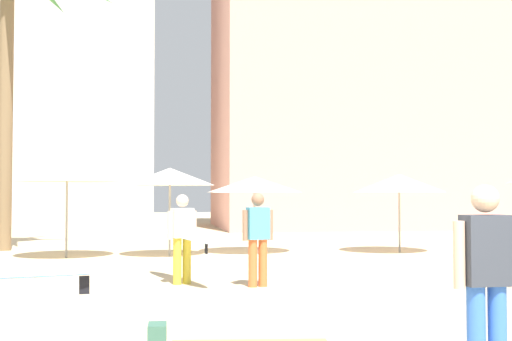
# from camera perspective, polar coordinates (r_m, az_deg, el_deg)

# --- Properties ---
(hotel_pink) EXTENTS (17.11, 9.59, 16.64)m
(hotel_pink) POSITION_cam_1_polar(r_m,az_deg,el_deg) (36.93, 10.32, 8.31)
(hotel_pink) COLOR #DB9989
(hotel_pink) RESTS_ON ground
(cafe_umbrella_2) EXTENTS (2.46, 2.46, 2.42)m
(cafe_umbrella_2) POSITION_cam_1_polar(r_m,az_deg,el_deg) (18.57, -7.31, -0.52)
(cafe_umbrella_2) COLOR gray
(cafe_umbrella_2) RESTS_ON ground
(cafe_umbrella_3) EXTENTS (2.76, 2.76, 2.41)m
(cafe_umbrella_3) POSITION_cam_1_polar(r_m,az_deg,el_deg) (18.71, -15.73, -0.35)
(cafe_umbrella_3) COLOR gray
(cafe_umbrella_3) RESTS_ON ground
(cafe_umbrella_4) EXTENTS (2.77, 2.77, 2.21)m
(cafe_umbrella_4) POSITION_cam_1_polar(r_m,az_deg,el_deg) (19.51, -0.13, -1.20)
(cafe_umbrella_4) COLOR gray
(cafe_umbrella_4) RESTS_ON ground
(cafe_umbrella_5) EXTENTS (2.69, 2.69, 2.29)m
(cafe_umbrella_5) POSITION_cam_1_polar(r_m,az_deg,el_deg) (20.17, 12.04, -1.08)
(cafe_umbrella_5) COLOR gray
(cafe_umbrella_5) RESTS_ON ground
(person_mid_center) EXTENTS (1.34, 2.91, 1.69)m
(person_mid_center) POSITION_cam_1_polar(r_m,az_deg,el_deg) (12.94, -6.30, -5.47)
(person_mid_center) COLOR gold
(person_mid_center) RESTS_ON ground
(person_mid_right) EXTENTS (0.60, 0.25, 1.77)m
(person_mid_right) POSITION_cam_1_polar(r_m,az_deg,el_deg) (6.16, 18.93, -8.59)
(person_mid_right) COLOR blue
(person_mid_right) RESTS_ON ground
(person_near_right) EXTENTS (0.61, 0.31, 1.72)m
(person_near_right) POSITION_cam_1_polar(r_m,az_deg,el_deg) (12.39, 0.16, -5.51)
(person_near_right) COLOR orange
(person_near_right) RESTS_ON ground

